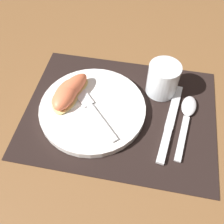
# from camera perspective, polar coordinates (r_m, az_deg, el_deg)

# --- Properties ---
(ground_plane) EXTENTS (3.00, 3.00, 0.00)m
(ground_plane) POSITION_cam_1_polar(r_m,az_deg,el_deg) (0.61, 1.75, -0.11)
(ground_plane) COLOR brown
(placemat) EXTENTS (0.44, 0.33, 0.00)m
(placemat) POSITION_cam_1_polar(r_m,az_deg,el_deg) (0.61, 1.75, 0.00)
(placemat) COLOR black
(placemat) RESTS_ON ground_plane
(plate) EXTENTS (0.24, 0.24, 0.02)m
(plate) POSITION_cam_1_polar(r_m,az_deg,el_deg) (0.61, -4.24, 0.71)
(plate) COLOR white
(plate) RESTS_ON placemat
(juice_glass) EXTENTS (0.07, 0.07, 0.08)m
(juice_glass) POSITION_cam_1_polar(r_m,az_deg,el_deg) (0.64, 10.95, 6.74)
(juice_glass) COLOR silver
(juice_glass) RESTS_ON placemat
(knife) EXTENTS (0.05, 0.22, 0.01)m
(knife) POSITION_cam_1_polar(r_m,az_deg,el_deg) (0.60, 12.47, -2.42)
(knife) COLOR silver
(knife) RESTS_ON placemat
(spoon) EXTENTS (0.05, 0.18, 0.01)m
(spoon) POSITION_cam_1_polar(r_m,az_deg,el_deg) (0.62, 16.06, -0.42)
(spoon) COLOR silver
(spoon) RESTS_ON placemat
(fork) EXTENTS (0.14, 0.14, 0.00)m
(fork) POSITION_cam_1_polar(r_m,az_deg,el_deg) (0.60, -4.63, 0.99)
(fork) COLOR silver
(fork) RESTS_ON plate
(citrus_wedge_0) EXTENTS (0.09, 0.13, 0.04)m
(citrus_wedge_0) POSITION_cam_1_polar(r_m,az_deg,el_deg) (0.62, -9.15, 4.74)
(citrus_wedge_0) COLOR #F4DB84
(citrus_wedge_0) RESTS_ON plate
(citrus_wedge_1) EXTENTS (0.07, 0.11, 0.04)m
(citrus_wedge_1) POSITION_cam_1_polar(r_m,az_deg,el_deg) (0.61, -10.04, 3.59)
(citrus_wedge_1) COLOR #F4DB84
(citrus_wedge_1) RESTS_ON plate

